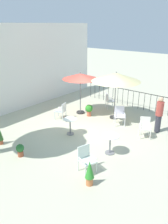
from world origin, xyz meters
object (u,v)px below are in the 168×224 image
at_px(cafe_table_0, 70,124).
at_px(patio_chair_0, 120,114).
at_px(cafe_table_1, 110,141).
at_px(patio_chair_1, 109,100).
at_px(patio_umbrella_1, 80,77).
at_px(patio_chair_2, 145,126).
at_px(patio_chair_3, 62,110).
at_px(potted_plant_0, 20,150).
at_px(patio_chair_4, 86,158).
at_px(potted_plant_3, 90,172).
at_px(potted_plant_2, 89,109).
at_px(standing_person, 159,114).
at_px(patio_umbrella_0, 116,77).

bearing_deg(cafe_table_0, patio_chair_0, -25.87).
distance_m(cafe_table_1, patio_chair_1, 4.88).
relative_size(patio_umbrella_1, patio_chair_0, 2.53).
xyz_separation_m(patio_chair_0, patio_chair_2, (-0.43, -1.54, -0.01)).
bearing_deg(patio_chair_1, patio_chair_3, 159.68).
xyz_separation_m(patio_chair_0, potted_plant_0, (-4.85, 1.35, -0.25)).
height_order(cafe_table_1, patio_chair_0, patio_chair_0).
distance_m(patio_chair_4, potted_plant_0, 2.60).
bearing_deg(potted_plant_3, potted_plant_0, 97.45).
distance_m(patio_chair_4, potted_plant_2, 4.81).
distance_m(patio_umbrella_1, standing_person, 4.41).
distance_m(cafe_table_1, patio_chair_3, 3.96).
bearing_deg(potted_plant_2, cafe_table_1, -129.62).
bearing_deg(potted_plant_2, patio_chair_2, -95.24).
height_order(patio_umbrella_1, cafe_table_1, patio_umbrella_1).
distance_m(patio_chair_3, patio_chair_4, 4.58).
height_order(patio_chair_2, patio_chair_3, patio_chair_2).
bearing_deg(patio_umbrella_1, cafe_table_1, -124.57).
height_order(cafe_table_1, potted_plant_3, potted_plant_3).
relative_size(cafe_table_1, patio_chair_0, 0.84).
bearing_deg(patio_chair_1, potted_plant_3, -151.52).
xyz_separation_m(patio_umbrella_1, patio_chair_1, (1.61, -0.82, -1.52)).
xyz_separation_m(patio_chair_1, standing_person, (-1.11, -3.39, 0.33)).
xyz_separation_m(cafe_table_1, patio_chair_1, (4.05, 2.72, 0.01)).
bearing_deg(cafe_table_1, patio_chair_1, 33.90).
xyz_separation_m(potted_plant_0, potted_plant_3, (0.39, -2.98, 0.19)).
bearing_deg(cafe_table_0, patio_chair_2, -54.61).
bearing_deg(patio_chair_4, patio_chair_2, -7.25).
distance_m(potted_plant_2, standing_person, 3.66).
distance_m(patio_umbrella_1, cafe_table_1, 4.57).
height_order(patio_umbrella_0, patio_chair_4, patio_umbrella_0).
bearing_deg(potted_plant_0, patio_chair_4, -70.37).
relative_size(patio_chair_0, potted_plant_3, 1.05).
xyz_separation_m(potted_plant_0, standing_person, (5.24, -3.14, 0.58)).
relative_size(patio_umbrella_0, patio_chair_4, 2.72).
bearing_deg(patio_chair_3, potted_plant_0, -159.61).
relative_size(patio_umbrella_0, patio_umbrella_1, 1.08).
xyz_separation_m(cafe_table_0, standing_person, (2.73, -2.92, 0.35)).
relative_size(patio_chair_1, standing_person, 0.55).
bearing_deg(potted_plant_0, patio_chair_3, 20.39).
bearing_deg(patio_umbrella_1, potted_plant_2, -92.66).
bearing_deg(patio_umbrella_0, potted_plant_2, 116.99).
distance_m(patio_chair_3, standing_person, 4.78).
relative_size(patio_chair_0, patio_chair_3, 1.05).
bearing_deg(potted_plant_3, patio_chair_1, 28.48).
bearing_deg(patio_chair_2, potted_plant_3, -178.75).
height_order(patio_chair_0, patio_chair_1, patio_chair_1).
height_order(patio_umbrella_1, patio_chair_1, patio_umbrella_1).
relative_size(potted_plant_2, potted_plant_3, 0.74).
xyz_separation_m(patio_umbrella_0, standing_person, (-0.09, -2.39, -1.32)).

